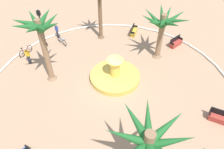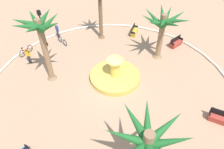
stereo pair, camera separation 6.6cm
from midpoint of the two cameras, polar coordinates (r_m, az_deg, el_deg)
ground_plane at (r=17.99m, az=-0.25°, el=-2.90°), size 80.00×80.00×0.00m
plaza_curb at (r=17.91m, az=-0.26°, el=-2.67°), size 20.68×20.68×0.20m
fountain at (r=18.38m, az=0.92°, el=-0.38°), size 4.36×4.36×2.10m
palm_tree_near_fountain at (r=19.56m, az=13.76°, el=13.01°), size 4.36×4.33×4.78m
palm_tree_mid_plaza at (r=10.73m, az=9.78°, el=-18.46°), size 4.32×4.25×4.78m
palm_tree_far_side at (r=16.66m, az=-18.77°, el=10.63°), size 3.66×3.74×5.96m
bench_north at (r=17.15m, az=27.36°, el=-10.60°), size 1.19×1.65×1.00m
bench_southeast at (r=23.34m, az=17.08°, el=8.13°), size 1.63×0.61×1.00m
bench_southwest at (r=24.46m, az=6.09°, el=11.51°), size 1.59×1.34×1.00m
lamppost at (r=22.44m, az=-18.42°, el=12.55°), size 0.32×0.32×4.08m
bicycle_red_frame at (r=23.29m, az=-13.29°, el=8.95°), size 0.44×1.72×0.94m
bicycle_by_lamppost at (r=22.84m, az=-22.24°, el=5.99°), size 1.58×0.79×0.94m
person_cyclist_helmet at (r=21.12m, az=-21.75°, el=4.91°), size 0.37×0.43×1.69m
person_cyclist_photo at (r=24.15m, az=-14.57°, el=11.58°), size 0.24×0.53×1.70m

